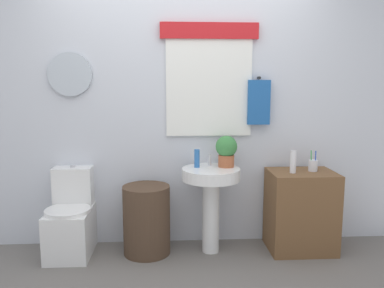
% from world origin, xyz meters
% --- Properties ---
extents(back_wall, '(4.40, 0.18, 2.60)m').
position_xyz_m(back_wall, '(0.00, 1.15, 1.31)').
color(back_wall, silver).
rests_on(back_wall, ground_plane).
extents(toilet, '(0.38, 0.51, 0.77)m').
position_xyz_m(toilet, '(-0.98, 0.88, 0.29)').
color(toilet, white).
rests_on(toilet, ground_plane).
extents(laundry_hamper, '(0.41, 0.41, 0.61)m').
position_xyz_m(laundry_hamper, '(-0.32, 0.85, 0.30)').
color(laundry_hamper, '#4C3828').
rests_on(laundry_hamper, ground_plane).
extents(pedestal_sink, '(0.51, 0.51, 0.76)m').
position_xyz_m(pedestal_sink, '(0.25, 0.85, 0.57)').
color(pedestal_sink, white).
rests_on(pedestal_sink, ground_plane).
extents(faucet, '(0.03, 0.03, 0.10)m').
position_xyz_m(faucet, '(0.25, 0.97, 0.81)').
color(faucet, silver).
rests_on(faucet, pedestal_sink).
extents(wooden_cabinet, '(0.57, 0.44, 0.72)m').
position_xyz_m(wooden_cabinet, '(1.06, 0.85, 0.36)').
color(wooden_cabinet, brown).
rests_on(wooden_cabinet, ground_plane).
extents(soap_bottle, '(0.05, 0.05, 0.16)m').
position_xyz_m(soap_bottle, '(0.13, 0.90, 0.84)').
color(soap_bottle, '#2D6BB7').
rests_on(soap_bottle, pedestal_sink).
extents(potted_plant, '(0.19, 0.19, 0.28)m').
position_xyz_m(potted_plant, '(0.39, 0.91, 0.91)').
color(potted_plant, '#AD5B38').
rests_on(potted_plant, pedestal_sink).
extents(lotion_bottle, '(0.05, 0.05, 0.19)m').
position_xyz_m(lotion_bottle, '(0.96, 0.81, 0.81)').
color(lotion_bottle, white).
rests_on(lotion_bottle, wooden_cabinet).
extents(toothbrush_cup, '(0.08, 0.08, 0.19)m').
position_xyz_m(toothbrush_cup, '(1.16, 0.87, 0.77)').
color(toothbrush_cup, silver).
rests_on(toothbrush_cup, wooden_cabinet).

